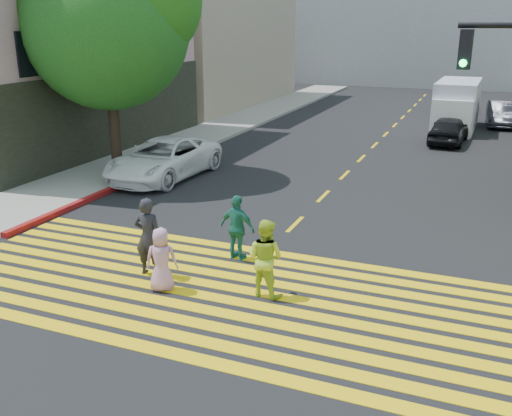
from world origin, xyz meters
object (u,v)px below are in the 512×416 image
Objects in this scene: tree_left at (109,17)px; silver_car at (461,102)px; white_sedan at (164,159)px; pedestrian_child at (161,260)px; pedestrian_man at (148,237)px; pedestrian_extra at (237,228)px; dark_car_near at (449,130)px; pedestrian_woman at (265,258)px; dark_car_parked at (501,114)px; white_van at (456,107)px.

tree_left is 2.06× the size of silver_car.
pedestrian_child is at bearing -56.75° from white_sedan.
pedestrian_man is 1.13× the size of pedestrian_extra.
pedestrian_child reaches higher than dark_car_near.
pedestrian_woman is (8.79, -7.40, -4.86)m from tree_left.
dark_car_parked is at bearing -106.75° from dark_car_near.
silver_car is at bearing -84.30° from pedestrian_woman.
pedestrian_man is at bearing 82.90° from silver_car.
pedestrian_woman is at bearing 88.26° from silver_car.
tree_left reaches higher than pedestrian_child.
dark_car_parked is (2.35, 6.22, 0.02)m from dark_car_near.
white_van is (9.33, 14.67, 0.50)m from white_sedan.
tree_left is 25.25m from silver_car.
dark_car_parked reaches higher than dark_car_near.
white_van reaches higher than pedestrian_woman.
pedestrian_man is 0.33× the size of white_van.
white_sedan is at bearing -78.34° from pedestrian_child.
pedestrian_man is 18.96m from dark_car_near.
pedestrian_man is 1.30× the size of pedestrian_child.
pedestrian_woman is 1.19× the size of pedestrian_child.
pedestrian_man is at bearing 78.11° from dark_car_near.
tree_left reaches higher than dark_car_near.
dark_car_parked is at bearing 58.21° from white_sedan.
silver_car is at bearing -104.62° from pedestrian_man.
white_sedan reaches higher than pedestrian_child.
dark_car_parked is (13.50, 17.01, -5.02)m from tree_left.
silver_car is (2.34, 29.48, -0.24)m from pedestrian_woman.
pedestrian_extra is 21.03m from white_van.
tree_left reaches higher than pedestrian_extra.
white_sedan is at bearing -66.23° from pedestrian_man.
pedestrian_extra is 0.42× the size of dark_car_near.
pedestrian_child is 0.87× the size of pedestrian_extra.
pedestrian_man is 0.92m from pedestrian_child.
white_van reaches higher than pedestrian_child.
pedestrian_child is at bearing 79.55° from pedestrian_extra.
pedestrian_extra is 0.39× the size of silver_car.
dark_car_near is at bearing 44.08° from tree_left.
pedestrian_man reaches higher than pedestrian_child.
pedestrian_man is (5.99, -7.44, -4.78)m from tree_left.
silver_car is at bearing 91.96° from white_van.
tree_left reaches higher than pedestrian_woman.
dark_car_near is at bearing -110.55° from pedestrian_man.
pedestrian_woman is 0.43× the size of dark_car_near.
white_sedan is 23.80m from silver_car.
silver_car is 1.00× the size of dark_car_parked.
dark_car_near is at bearing -89.09° from white_van.
pedestrian_man is 2.81m from pedestrian_woman.
dark_car_parked is at bearing 117.84° from silver_car.
pedestrian_woman is at bearing -94.68° from white_van.
pedestrian_man reaches higher than pedestrian_woman.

